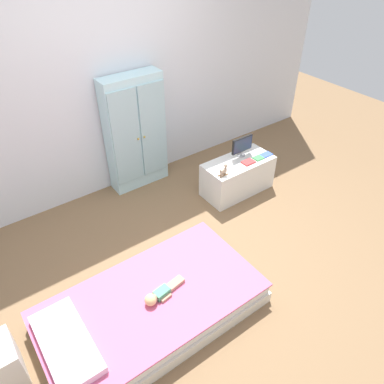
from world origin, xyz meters
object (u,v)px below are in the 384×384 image
object	(u,v)px
bed	(152,307)
book_blue	(266,155)
rocking_horse_toy	(224,170)
book_green	(258,158)
tv_stand	(237,176)
wardrobe	(136,133)
tv_monitor	(242,145)
doll	(158,295)
book_red	(248,162)

from	to	relation	value
bed	book_blue	bearing A→B (deg)	21.30
rocking_horse_toy	book_green	size ratio (longest dim) A/B	1.19
tv_stand	book_green	size ratio (longest dim) A/B	7.52
wardrobe	book_blue	bearing A→B (deg)	-38.15
rocking_horse_toy	book_blue	world-z (taller)	rocking_horse_toy
bed	wardrobe	world-z (taller)	wardrobe
bed	tv_monitor	xyz separation A→B (m)	(1.83, 0.97, 0.45)
rocking_horse_toy	book_blue	xyz separation A→B (m)	(0.67, 0.02, -0.06)
doll	tv_stand	bearing A→B (deg)	28.97
book_red	book_green	distance (m)	0.16
book_blue	tv_monitor	bearing A→B (deg)	146.88
wardrobe	book_red	distance (m)	1.34
doll	book_red	bearing A→B (deg)	25.72
book_red	book_blue	world-z (taller)	book_red
tv_stand	book_green	xyz separation A→B (m)	(0.22, -0.09, 0.22)
bed	wardrobe	size ratio (longest dim) A/B	1.32
book_red	book_blue	size ratio (longest dim) A/B	0.95
bed	book_red	size ratio (longest dim) A/B	12.55
bed	book_blue	distance (m)	2.25
wardrobe	book_red	bearing A→B (deg)	-45.71
bed	book_blue	xyz separation A→B (m)	(2.07, 0.81, 0.32)
book_blue	doll	bearing A→B (deg)	-157.45
book_green	bed	bearing A→B (deg)	-157.48
doll	book_blue	distance (m)	2.20
tv_stand	book_blue	size ratio (longest dim) A/B	5.55
tv_monitor	book_blue	distance (m)	0.32
doll	tv_monitor	size ratio (longest dim) A/B	1.36
doll	tv_monitor	xyz separation A→B (m)	(1.79, 1.00, 0.30)
rocking_horse_toy	book_blue	bearing A→B (deg)	2.03
wardrobe	tv_monitor	world-z (taller)	wardrobe
doll	book_green	world-z (taller)	book_green
wardrobe	book_green	distance (m)	1.45
wardrobe	doll	bearing A→B (deg)	-115.00
doll	wardrobe	bearing A→B (deg)	65.00
tv_stand	tv_monitor	size ratio (longest dim) A/B	2.92
wardrobe	book_blue	world-z (taller)	wardrobe
tv_stand	tv_monitor	xyz separation A→B (m)	(0.10, 0.07, 0.35)
tv_stand	book_green	bearing A→B (deg)	-22.54
doll	book_green	bearing A→B (deg)	23.86
doll	book_blue	size ratio (longest dim) A/B	2.58
bed	tv_monitor	bearing A→B (deg)	27.88
rocking_horse_toy	book_red	xyz separation A→B (m)	(0.39, 0.02, -0.06)
bed	book_green	size ratio (longest dim) A/B	16.10
book_green	doll	bearing A→B (deg)	-156.14
doll	tv_monitor	bearing A→B (deg)	29.30
book_red	book_blue	xyz separation A→B (m)	(0.28, 0.00, -0.00)
tv_monitor	book_red	size ratio (longest dim) A/B	2.01
book_green	book_red	bearing A→B (deg)	-180.00
book_blue	wardrobe	bearing A→B (deg)	141.85
book_red	bed	bearing A→B (deg)	-155.74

